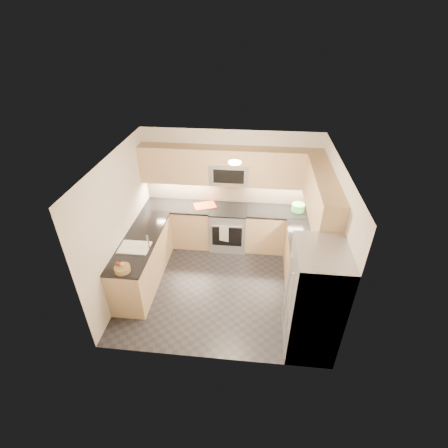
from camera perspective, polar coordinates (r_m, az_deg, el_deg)
floor at (r=6.32m, az=-0.34°, el=-10.52°), size 3.60×3.20×0.00m
ceiling at (r=4.95m, az=-0.43°, el=10.99°), size 3.60×3.20×0.02m
wall_back at (r=6.92m, az=1.09°, el=6.31°), size 3.60×0.02×2.50m
wall_front at (r=4.32m, az=-2.77°, el=-12.99°), size 3.60×0.02×2.50m
wall_left at (r=5.98m, az=-17.78°, el=-0.03°), size 0.02×3.20×2.50m
wall_right at (r=5.66m, az=18.05°, el=-2.10°), size 0.02×3.20×2.50m
base_cab_back_left at (r=7.22m, az=-7.84°, el=-0.09°), size 1.42×0.60×0.90m
base_cab_back_right at (r=7.06m, az=9.64°, el=-1.10°), size 1.42×0.60×0.90m
base_cab_right at (r=6.20m, az=13.85°, el=-7.24°), size 0.60×1.70×0.90m
base_cab_peninsula at (r=6.33m, az=-14.05°, el=-6.27°), size 0.60×2.00×0.90m
countertop_back_left at (r=6.98m, az=-8.13°, el=3.14°), size 1.42×0.63×0.04m
countertop_back_right at (r=6.82m, az=10.00°, el=2.18°), size 1.42×0.63×0.04m
countertop_right at (r=5.91m, az=14.44°, el=-3.75°), size 0.63×1.70×0.04m
countertop_peninsula at (r=6.05m, az=-14.64°, el=-2.81°), size 0.63×2.00×0.04m
upper_cab_back at (r=6.52m, az=1.00°, el=10.14°), size 3.60×0.35×0.75m
upper_cab_right at (r=5.57m, az=16.84°, el=4.47°), size 0.35×1.95×0.75m
backsplash_back at (r=6.94m, az=1.08°, el=5.88°), size 3.60×0.01×0.51m
backsplash_right at (r=6.06m, az=17.24°, el=-0.09°), size 0.01×2.30×0.51m
gas_range at (r=7.04m, az=0.79°, el=-0.67°), size 0.76×0.65×0.91m
range_cooktop at (r=6.79m, az=0.81°, el=2.56°), size 0.76×0.65×0.03m
oven_door_glass at (r=6.77m, az=0.53°, el=-2.25°), size 0.62×0.02×0.45m
oven_handle at (r=6.60m, az=0.52°, el=-0.43°), size 0.60×0.02×0.02m
microwave at (r=6.54m, az=0.97°, el=9.05°), size 0.76×0.40×0.40m
microwave_door at (r=6.36m, az=0.80°, el=8.31°), size 0.60×0.01×0.28m
refrigerator at (r=4.94m, az=15.48°, el=-12.90°), size 0.70×0.90×1.80m
fridge_handle_left at (r=4.73m, az=11.30°, el=-13.93°), size 0.02×0.02×1.20m
fridge_handle_right at (r=4.98m, az=11.04°, el=-10.92°), size 0.02×0.02×1.20m
sink_basin at (r=5.89m, az=-15.35°, el=-4.54°), size 0.52×0.38×0.16m
faucet at (r=5.69m, az=-13.19°, el=-3.15°), size 0.03×0.03×0.28m
utensil_bowl at (r=6.84m, az=12.89°, el=2.88°), size 0.28×0.28×0.15m
cutting_board at (r=6.89m, az=-3.38°, el=3.26°), size 0.54×0.46×0.01m
fruit_basket at (r=5.39m, az=-17.43°, el=-7.53°), size 0.26×0.26×0.09m
fruit_apple at (r=5.40m, az=-18.23°, el=-6.65°), size 0.06×0.06×0.06m
fruit_pear at (r=5.36m, az=-17.54°, el=-6.84°), size 0.06×0.06×0.06m
dish_towel_check at (r=6.68m, az=-0.01°, el=-1.71°), size 0.19×0.06×0.37m
fruit_orange at (r=5.38m, az=-17.49°, el=-6.73°), size 0.07×0.07×0.07m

